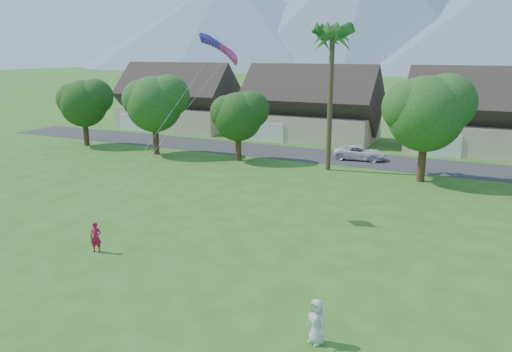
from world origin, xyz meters
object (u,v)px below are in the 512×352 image
Objects in this scene: kite_flyer at (96,237)px; parked_car at (360,153)px; watcher at (316,322)px; parafoil_kite at (221,46)px.

kite_flyer is 0.33× the size of parked_car.
watcher is 32.42m from parked_car.
parked_car is 22.58m from parafoil_kite.
parked_car is (-6.81, 31.69, -0.17)m from watcher.
watcher is 0.60× the size of parafoil_kite.
watcher reaches higher than kite_flyer.
kite_flyer is at bearing -164.30° from watcher.
kite_flyer is 13.37m from parafoil_kite.
watcher is at bearing -60.52° from parafoil_kite.
watcher is at bearing -174.92° from parked_car.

